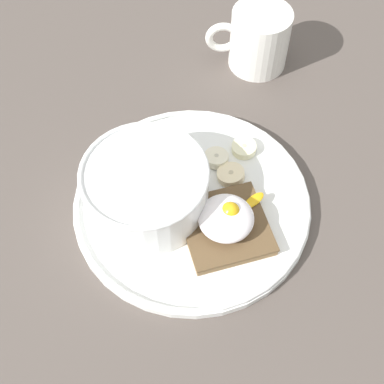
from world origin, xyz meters
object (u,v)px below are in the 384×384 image
object	(u,v)px
poached_egg	(227,217)
banana_slice_left	(216,158)
coffee_mug	(258,38)
banana_slice_front	(231,175)
oatmeal_bowl	(146,185)
toast_slice	(225,227)
banana_slice_back	(244,148)

from	to	relation	value
poached_egg	banana_slice_left	bearing A→B (deg)	-87.06
coffee_mug	banana_slice_front	bearing A→B (deg)	76.12
oatmeal_bowl	toast_slice	bearing A→B (deg)	153.69
toast_slice	banana_slice_left	xyz separation A→B (cm)	(0.41, -9.52, -0.15)
banana_slice_back	coffee_mug	world-z (taller)	coffee_mug
toast_slice	banana_slice_left	size ratio (longest dim) A/B	3.31
banana_slice_left	coffee_mug	distance (cm)	18.98
toast_slice	banana_slice_left	world-z (taller)	same
banana_slice_front	coffee_mug	size ratio (longest dim) A/B	0.41
oatmeal_bowl	banana_slice_left	distance (cm)	10.05
oatmeal_bowl	poached_egg	size ratio (longest dim) A/B	1.77
toast_slice	poached_egg	size ratio (longest dim) A/B	1.41
poached_egg	banana_slice_back	size ratio (longest dim) A/B	2.52
banana_slice_front	oatmeal_bowl	bearing A→B (deg)	16.07
toast_slice	banana_slice_left	distance (cm)	9.53
poached_egg	banana_slice_left	distance (cm)	9.70
coffee_mug	banana_slice_left	bearing A→B (deg)	69.71
toast_slice	poached_egg	xyz separation A→B (cm)	(-0.08, -0.07, 1.95)
coffee_mug	banana_slice_back	bearing A→B (deg)	79.23
toast_slice	banana_slice_front	world-z (taller)	same
banana_slice_front	banana_slice_left	xyz separation A→B (cm)	(1.55, -2.50, -0.02)
poached_egg	coffee_mug	size ratio (longest dim) A/B	0.70
poached_egg	banana_slice_front	world-z (taller)	poached_egg
toast_slice	coffee_mug	world-z (taller)	coffee_mug
banana_slice_left	coffee_mug	bearing A→B (deg)	-110.29
toast_slice	poached_egg	world-z (taller)	poached_egg
banana_slice_back	coffee_mug	bearing A→B (deg)	-100.77
toast_slice	banana_slice_back	size ratio (longest dim) A/B	3.55
toast_slice	poached_egg	bearing A→B (deg)	-139.53
toast_slice	coffee_mug	size ratio (longest dim) A/B	0.99
banana_slice_back	banana_slice_front	bearing A→B (deg)	64.25
oatmeal_bowl	banana_slice_left	xyz separation A→B (cm)	(-8.15, -5.29, -2.57)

